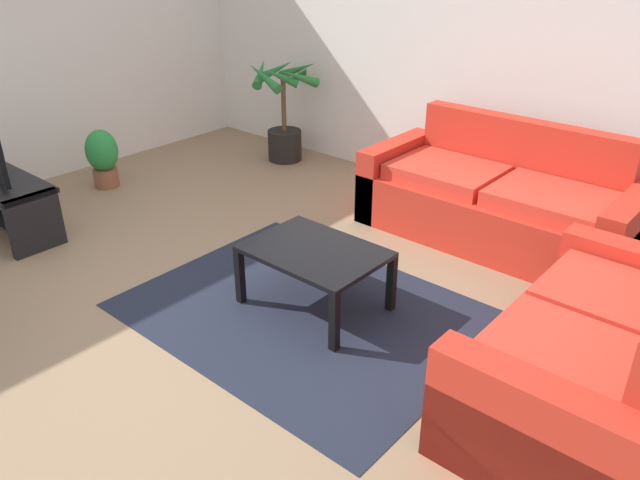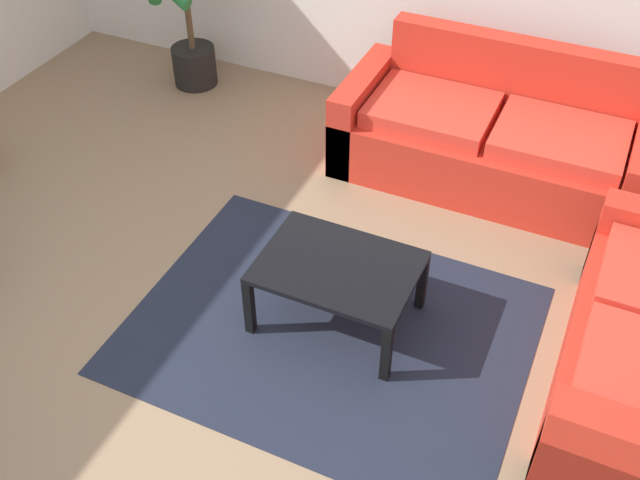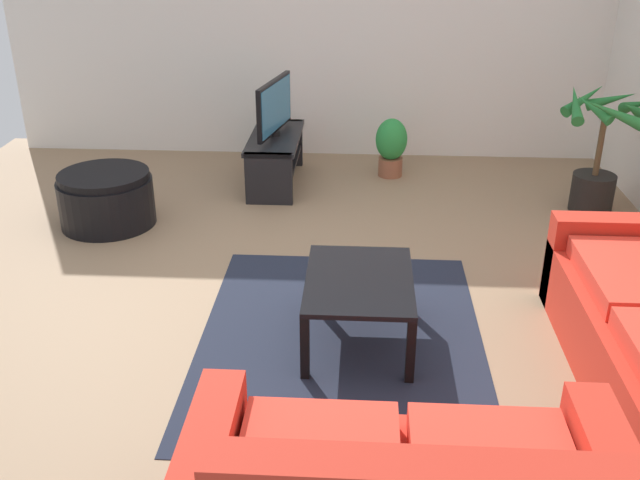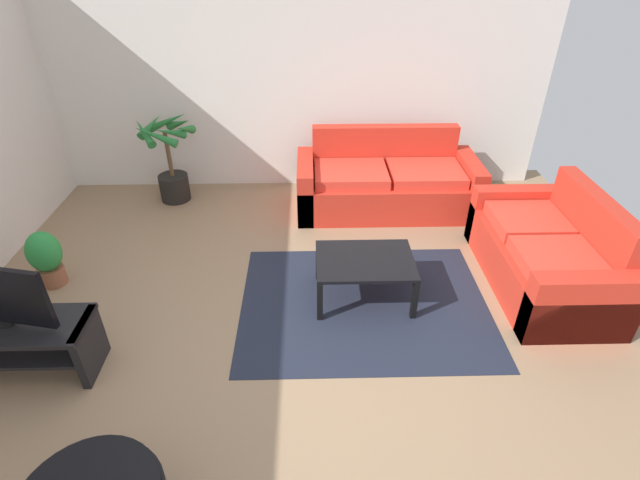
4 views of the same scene
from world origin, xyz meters
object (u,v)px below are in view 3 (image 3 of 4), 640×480
object	(u,v)px
tv_stand	(4,228)
potted_palm	(242,145)
couch_main	(413,188)
coffee_table	(287,226)
couch_loveseat	(596,308)

from	to	relation	value
tv_stand	potted_palm	distance (m)	2.63
couch_main	coffee_table	world-z (taller)	couch_main
tv_stand	potted_palm	bearing A→B (deg)	74.43
couch_loveseat	coffee_table	bearing A→B (deg)	170.17
coffee_table	couch_loveseat	bearing A→B (deg)	-9.83
coffee_table	tv_stand	bearing A→B (deg)	-161.86
couch_main	potted_palm	xyz separation A→B (m)	(-2.08, 0.27, 0.21)
couch_main	tv_stand	size ratio (longest dim) A/B	1.91
couch_main	couch_loveseat	xyz separation A→B (m)	(1.40, -1.92, -0.00)
coffee_table	potted_palm	world-z (taller)	potted_palm
couch_main	coffee_table	size ratio (longest dim) A/B	2.15
coffee_table	potted_palm	distance (m)	2.32
coffee_table	potted_palm	xyz separation A→B (m)	(-1.43, 1.83, 0.16)
couch_loveseat	tv_stand	size ratio (longest dim) A/B	1.34
couch_loveseat	coffee_table	size ratio (longest dim) A/B	1.51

